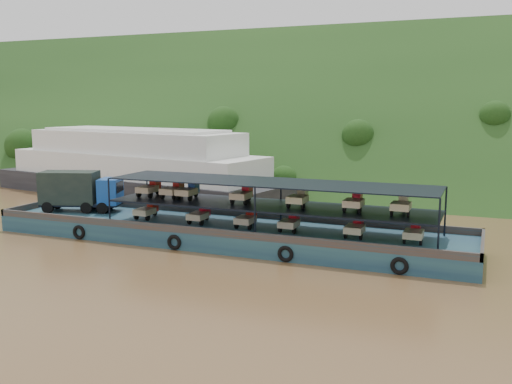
% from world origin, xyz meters
% --- Properties ---
extents(ground, '(160.00, 160.00, 0.00)m').
position_xyz_m(ground, '(0.00, 0.00, 0.00)').
color(ground, brown).
rests_on(ground, ground).
extents(hillside, '(140.00, 39.60, 39.60)m').
position_xyz_m(hillside, '(0.00, 36.00, 0.00)').
color(hillside, '#193814').
rests_on(hillside, ground).
extents(cargo_barge, '(35.00, 7.18, 4.54)m').
position_xyz_m(cargo_barge, '(-4.12, -0.30, 1.12)').
color(cargo_barge, '#152E4A').
rests_on(cargo_barge, ground).
extents(passenger_ferry, '(36.53, 15.02, 7.19)m').
position_xyz_m(passenger_ferry, '(-21.09, 15.07, 3.12)').
color(passenger_ferry, black).
rests_on(passenger_ferry, ground).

